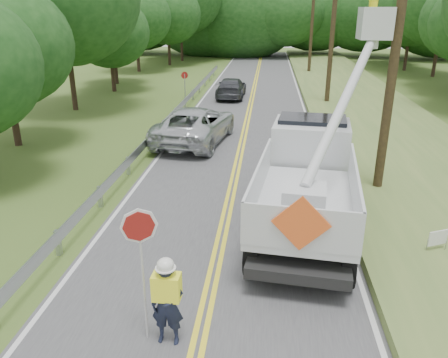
# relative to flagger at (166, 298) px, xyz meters

# --- Properties ---
(road) EXTENTS (7.20, 96.00, 0.03)m
(road) POSITION_rel_flagger_xyz_m (0.58, 12.88, -0.99)
(road) COLOR #454547
(road) RESTS_ON ground
(guardrail) EXTENTS (0.18, 48.00, 0.77)m
(guardrail) POSITION_rel_flagger_xyz_m (-3.44, 13.78, -0.45)
(guardrail) COLOR #A1A5A9
(guardrail) RESTS_ON ground
(utility_poles) EXTENTS (1.60, 43.30, 10.00)m
(utility_poles) POSITION_rel_flagger_xyz_m (5.58, 15.89, 4.27)
(utility_poles) COLOR black
(utility_poles) RESTS_ON ground
(tall_grass_verge) EXTENTS (7.00, 96.00, 0.30)m
(tall_grass_verge) POSITION_rel_flagger_xyz_m (7.68, 12.88, -0.85)
(tall_grass_verge) COLOR #536F35
(tall_grass_verge) RESTS_ON ground
(treeline_left) EXTENTS (10.98, 57.28, 11.71)m
(treeline_left) POSITION_rel_flagger_xyz_m (-9.80, 29.41, 4.92)
(treeline_left) COLOR #332319
(treeline_left) RESTS_ON ground
(treeline_horizon) EXTENTS (55.91, 14.27, 12.51)m
(treeline_horizon) POSITION_rel_flagger_xyz_m (0.85, 55.14, 4.50)
(treeline_horizon) COLOR #163F14
(treeline_horizon) RESTS_ON ground
(flagger) EXTENTS (1.08, 0.42, 2.75)m
(flagger) POSITION_rel_flagger_xyz_m (0.00, 0.00, 0.00)
(flagger) COLOR #191E33
(flagger) RESTS_ON road
(bucket_truck) EXTENTS (4.10, 7.69, 7.21)m
(bucket_truck) POSITION_rel_flagger_xyz_m (3.16, 6.28, 0.63)
(bucket_truck) COLOR black
(bucket_truck) RESTS_ON road
(suv_silver) EXTENTS (3.64, 6.39, 1.68)m
(suv_silver) POSITION_rel_flagger_xyz_m (-1.65, 13.50, -0.14)
(suv_silver) COLOR silver
(suv_silver) RESTS_ON road
(suv_darkgrey) EXTENTS (1.99, 4.77, 1.38)m
(suv_darkgrey) POSITION_rel_flagger_xyz_m (-0.91, 24.96, -0.29)
(suv_darkgrey) COLOR #3E4047
(suv_darkgrey) RESTS_ON road
(stop_sign_permanent) EXTENTS (0.43, 0.25, 2.24)m
(stop_sign_permanent) POSITION_rel_flagger_xyz_m (-3.64, 21.65, 0.46)
(stop_sign_permanent) COLOR #A1A5A9
(stop_sign_permanent) RESTS_ON ground
(yard_sign) EXTENTS (0.53, 0.26, 0.82)m
(yard_sign) POSITION_rel_flagger_xyz_m (6.10, 3.60, -0.41)
(yard_sign) COLOR white
(yard_sign) RESTS_ON ground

